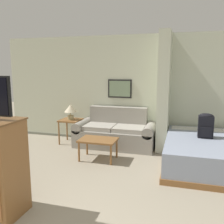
{
  "coord_description": "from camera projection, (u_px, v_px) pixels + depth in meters",
  "views": [
    {
      "loc": [
        1.23,
        -1.57,
        1.81
      ],
      "look_at": [
        0.03,
        2.61,
        1.05
      ],
      "focal_mm": 40.0,
      "sensor_mm": 36.0,
      "label": 1
    }
  ],
  "objects": [
    {
      "name": "table_lamp",
      "position": [
        70.0,
        109.0,
        6.01
      ],
      "size": [
        0.3,
        0.3,
        0.37
      ],
      "color": "tan",
      "rests_on": "side_table"
    },
    {
      "name": "coffee_table",
      "position": [
        98.0,
        142.0,
        4.97
      ],
      "size": [
        0.73,
        0.51,
        0.42
      ],
      "color": "brown",
      "rests_on": "ground_plane"
    },
    {
      "name": "wall_partition_pillar",
      "position": [
        164.0,
        92.0,
        5.48
      ],
      "size": [
        0.24,
        0.68,
        2.6
      ],
      "color": "beige",
      "rests_on": "ground_plane"
    },
    {
      "name": "wall_back",
      "position": [
        131.0,
        90.0,
        6.08
      ],
      "size": [
        6.69,
        0.16,
        2.6
      ],
      "color": "beige",
      "rests_on": "ground_plane"
    },
    {
      "name": "couch",
      "position": [
        115.0,
        133.0,
        5.87
      ],
      "size": [
        1.86,
        0.84,
        0.89
      ],
      "color": "gray",
      "rests_on": "ground_plane"
    },
    {
      "name": "backpack",
      "position": [
        206.0,
        125.0,
        4.73
      ],
      "size": [
        0.28,
        0.22,
        0.47
      ],
      "color": "black",
      "rests_on": "bed"
    },
    {
      "name": "side_table",
      "position": [
        71.0,
        123.0,
        6.07
      ],
      "size": [
        0.49,
        0.49,
        0.59
      ],
      "color": "brown",
      "rests_on": "ground_plane"
    },
    {
      "name": "bed",
      "position": [
        213.0,
        152.0,
        4.67
      ],
      "size": [
        1.76,
        2.13,
        0.51
      ],
      "color": "brown",
      "rests_on": "ground_plane"
    }
  ]
}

